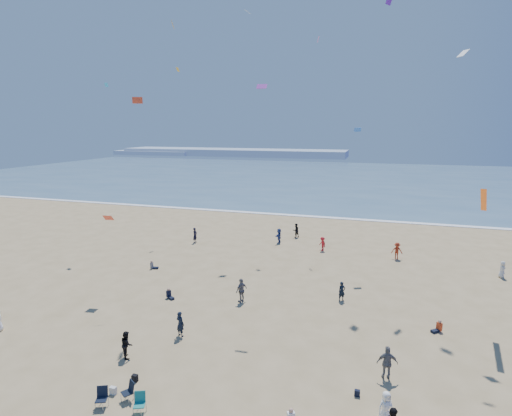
% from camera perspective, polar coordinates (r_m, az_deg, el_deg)
% --- Properties ---
extents(ground, '(220.00, 220.00, 0.00)m').
position_cam_1_polar(ground, '(22.00, -12.54, -26.69)').
color(ground, tan).
rests_on(ground, ground).
extents(ocean, '(220.00, 100.00, 0.06)m').
position_cam_1_polar(ocean, '(111.04, 12.37, 4.19)').
color(ocean, '#476B84').
rests_on(ocean, ground).
extents(surf_line, '(220.00, 1.20, 0.08)m').
position_cam_1_polar(surf_line, '(62.00, 8.34, -1.23)').
color(surf_line, white).
rests_on(surf_line, ground).
extents(headland_far, '(110.00, 20.00, 3.20)m').
position_cam_1_polar(headland_far, '(197.68, -3.37, 7.95)').
color(headland_far, '#7A8EA8').
rests_on(headland_far, ground).
extents(headland_near, '(40.00, 14.00, 2.00)m').
position_cam_1_polar(headland_near, '(210.69, -14.19, 7.67)').
color(headland_near, '#7A8EA8').
rests_on(headland_near, ground).
extents(standing_flyers, '(36.11, 32.85, 1.92)m').
position_cam_1_polar(standing_flyers, '(33.31, 8.66, -11.01)').
color(standing_flyers, black).
rests_on(standing_flyers, ground).
extents(seated_group, '(26.06, 21.56, 0.84)m').
position_cam_1_polar(seated_group, '(27.44, -2.14, -17.03)').
color(seated_group, white).
rests_on(seated_group, ground).
extents(chair_cluster, '(2.79, 1.61, 1.00)m').
position_cam_1_polar(chair_cluster, '(22.59, -18.53, -24.33)').
color(chair_cluster, black).
rests_on(chair_cluster, ground).
extents(white_tote, '(0.35, 0.20, 0.40)m').
position_cam_1_polar(white_tote, '(23.75, -19.74, -23.34)').
color(white_tote, silver).
rests_on(white_tote, ground).
extents(black_backpack, '(0.30, 0.22, 0.38)m').
position_cam_1_polar(black_backpack, '(24.35, -16.92, -22.22)').
color(black_backpack, black).
rests_on(black_backpack, ground).
extents(navy_bag, '(0.28, 0.18, 0.34)m').
position_cam_1_polar(navy_bag, '(23.07, 14.25, -24.24)').
color(navy_bag, black).
rests_on(navy_bag, ground).
extents(kites_aloft, '(39.06, 40.17, 29.71)m').
position_cam_1_polar(kites_aloft, '(27.23, 18.27, 14.30)').
color(kites_aloft, '#E04520').
rests_on(kites_aloft, ground).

